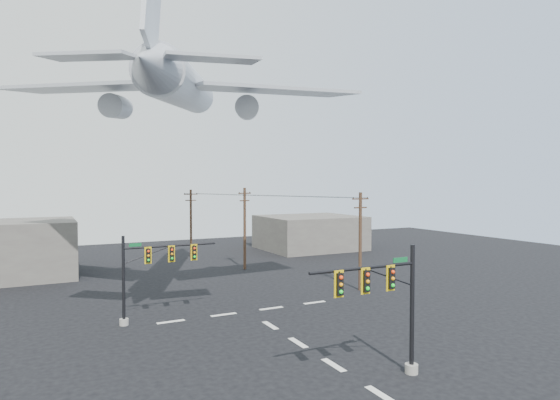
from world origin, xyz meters
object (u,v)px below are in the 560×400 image
signal_mast_near (389,305)px  utility_pole_b (245,227)px  utility_pole_a (360,239)px  signal_mast_far (149,272)px  utility_pole_c (191,222)px  airliner (183,88)px

signal_mast_near → utility_pole_b: (5.18, 31.51, 1.12)m
utility_pole_a → signal_mast_far: bearing=-177.4°
signal_mast_far → utility_pole_b: 21.40m
utility_pole_c → airliner: (-7.25, -23.15, 13.01)m
signal_mast_near → airliner: airliner is taller
utility_pole_a → utility_pole_c: size_ratio=1.00×
utility_pole_b → airliner: airliner is taller
signal_mast_near → utility_pole_c: bearing=87.2°
signal_mast_near → airliner: 24.75m
signal_mast_far → utility_pole_c: size_ratio=0.77×
utility_pole_c → signal_mast_near: bearing=-93.3°
signal_mast_near → utility_pole_b: utility_pole_b is taller
signal_mast_far → utility_pole_b: utility_pole_b is taller
airliner → signal_mast_far: bearing=162.6°
signal_mast_far → airliner: (3.72, 4.34, 14.20)m
signal_mast_far → signal_mast_near: bearing=-60.1°
utility_pole_a → airliner: size_ratio=0.31×
signal_mast_near → utility_pole_c: (2.09, 42.92, 0.96)m
signal_mast_near → utility_pole_a: (10.67, 16.82, 0.95)m
utility_pole_a → utility_pole_b: size_ratio=0.97×
utility_pole_b → utility_pole_c: (-3.08, 11.41, -0.16)m
utility_pole_a → utility_pole_c: utility_pole_c is taller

